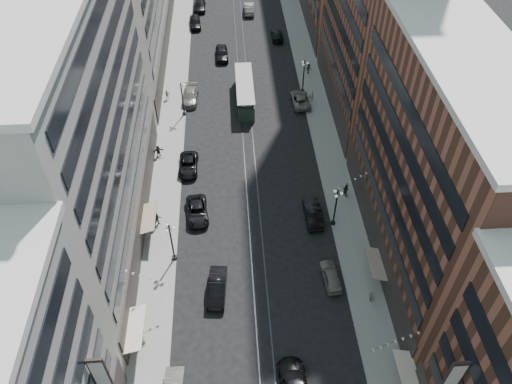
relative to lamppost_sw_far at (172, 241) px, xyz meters
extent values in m
plane|color=black|center=(9.20, 32.00, -3.10)|extent=(220.00, 220.00, 0.00)
cube|color=gray|center=(-1.80, 42.00, -3.02)|extent=(4.00, 180.00, 0.15)
cube|color=gray|center=(20.20, 42.00, -3.02)|extent=(4.00, 180.00, 0.15)
cube|color=#2D2D33|center=(8.50, 42.00, -3.09)|extent=(0.12, 180.00, 0.02)
cube|color=#2D2D33|center=(9.90, 42.00, -3.09)|extent=(0.12, 180.00, 0.02)
cube|color=gray|center=(-7.80, 5.00, 10.90)|extent=(8.00, 36.00, 28.00)
cube|color=brown|center=(26.20, 0.00, 8.90)|extent=(8.00, 30.00, 24.00)
cylinder|color=black|center=(0.00, 0.00, -2.80)|extent=(0.56, 0.56, 0.30)
cylinder|color=black|center=(0.00, 0.00, -0.35)|extent=(0.18, 0.18, 5.20)
sphere|color=black|center=(0.00, 0.00, 2.45)|extent=(0.24, 0.24, 0.24)
sphere|color=white|center=(0.45, 0.00, 2.05)|extent=(0.36, 0.36, 0.36)
sphere|color=white|center=(-0.22, 0.39, 2.05)|extent=(0.36, 0.36, 0.36)
sphere|color=white|center=(-0.22, -0.39, 2.05)|extent=(0.36, 0.36, 0.36)
cylinder|color=black|center=(0.00, 27.00, -2.80)|extent=(0.56, 0.56, 0.30)
cylinder|color=black|center=(0.00, 27.00, -0.35)|extent=(0.18, 0.18, 5.20)
sphere|color=black|center=(0.00, 27.00, 2.45)|extent=(0.24, 0.24, 0.24)
sphere|color=white|center=(0.45, 27.00, 2.05)|extent=(0.36, 0.36, 0.36)
sphere|color=white|center=(-0.22, 27.39, 2.05)|extent=(0.36, 0.36, 0.36)
sphere|color=white|center=(-0.22, 26.61, 2.05)|extent=(0.36, 0.36, 0.36)
cylinder|color=black|center=(18.40, 4.00, -2.80)|extent=(0.56, 0.56, 0.30)
cylinder|color=black|center=(18.40, 4.00, -0.35)|extent=(0.18, 0.18, 5.20)
sphere|color=black|center=(18.40, 4.00, 2.45)|extent=(0.24, 0.24, 0.24)
sphere|color=white|center=(18.85, 4.00, 2.05)|extent=(0.36, 0.36, 0.36)
sphere|color=white|center=(18.18, 4.39, 2.05)|extent=(0.36, 0.36, 0.36)
sphere|color=white|center=(18.18, 3.61, 2.05)|extent=(0.36, 0.36, 0.36)
cylinder|color=black|center=(18.40, 32.00, -2.80)|extent=(0.56, 0.56, 0.30)
cylinder|color=black|center=(18.40, 32.00, -0.35)|extent=(0.18, 0.18, 5.20)
sphere|color=black|center=(18.40, 32.00, 2.45)|extent=(0.24, 0.24, 0.24)
sphere|color=white|center=(18.85, 32.00, 2.05)|extent=(0.36, 0.36, 0.36)
sphere|color=white|center=(18.18, 32.39, 2.05)|extent=(0.36, 0.36, 0.36)
sphere|color=white|center=(18.18, 31.61, 2.05)|extent=(0.36, 0.36, 0.36)
cube|color=#213427|center=(9.20, 30.25, -1.85)|extent=(2.39, 11.48, 2.49)
cube|color=gray|center=(9.20, 30.25, -0.32)|extent=(1.53, 10.53, 0.57)
cube|color=gray|center=(9.20, 30.25, 0.06)|extent=(2.58, 11.67, 0.14)
cylinder|color=black|center=(9.20, 25.94, -2.76)|extent=(2.20, 0.67, 0.67)
cylinder|color=black|center=(9.20, 34.56, -2.76)|extent=(2.20, 0.67, 0.67)
imported|color=black|center=(2.40, 6.42, -2.35)|extent=(2.96, 5.58, 1.49)
imported|color=slate|center=(16.76, -3.87, -2.34)|extent=(2.15, 4.57, 1.51)
imported|color=black|center=(4.70, -4.69, -2.24)|extent=(2.25, 5.34, 1.72)
imported|color=#BBB59B|center=(-2.53, -9.96, -2.15)|extent=(0.83, 0.53, 1.59)
imported|color=black|center=(-2.18, 5.13, -2.00)|extent=(1.04, 0.80, 1.90)
imported|color=#B2A893|center=(20.46, -6.80, -2.18)|extent=(0.73, 0.99, 1.54)
imported|color=black|center=(1.05, 14.86, -2.36)|extent=(2.53, 5.32, 1.47)
imported|color=slate|center=(0.80, 30.84, -2.28)|extent=(2.56, 5.71, 1.63)
imported|color=black|center=(0.94, 55.45, -2.22)|extent=(2.42, 5.28, 1.76)
imported|color=black|center=(16.14, 5.15, -2.23)|extent=(1.95, 5.28, 1.73)
imported|color=slate|center=(17.60, 28.91, -2.32)|extent=(2.85, 5.70, 1.55)
imported|color=black|center=(16.00, 49.64, -2.38)|extent=(2.07, 4.99, 1.44)
imported|color=black|center=(5.83, 43.43, -2.20)|extent=(2.24, 5.31, 1.79)
imported|color=slate|center=(11.48, 60.75, -2.21)|extent=(2.00, 5.40, 1.77)
imported|color=black|center=(-3.06, 17.72, -2.13)|extent=(1.57, 0.94, 1.63)
imported|color=gray|center=(-2.73, 31.24, -2.17)|extent=(0.99, 0.67, 1.56)
imported|color=black|center=(20.74, 8.68, -2.07)|extent=(0.91, 0.96, 1.76)
imported|color=beige|center=(19.41, 29.61, -2.01)|extent=(0.70, 0.47, 1.87)
imported|color=black|center=(20.03, 37.28, -2.07)|extent=(1.21, 0.76, 1.75)
imported|color=black|center=(1.69, 62.81, -2.28)|extent=(2.34, 5.67, 1.64)
camera|label=1|loc=(6.88, -34.64, 41.09)|focal=35.00mm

